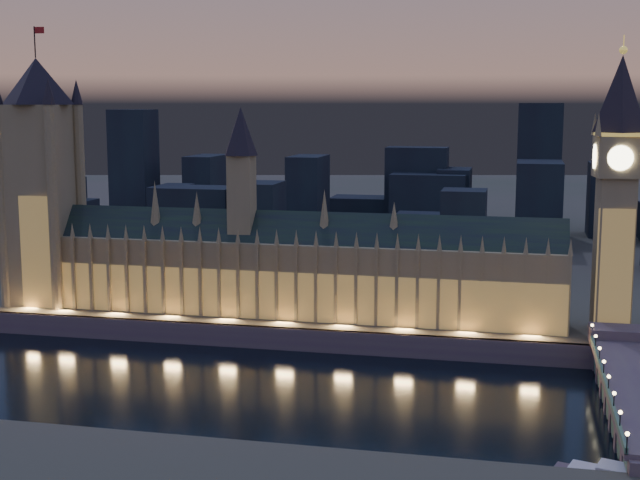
% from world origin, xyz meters
% --- Properties ---
extents(ground_plane, '(2000.00, 2000.00, 0.00)m').
position_xyz_m(ground_plane, '(0.00, 0.00, 0.00)').
color(ground_plane, black).
rests_on(ground_plane, ground).
extents(north_bank, '(2000.00, 960.00, 8.00)m').
position_xyz_m(north_bank, '(0.00, 520.00, 4.00)').
color(north_bank, '#3A4734').
rests_on(north_bank, ground).
extents(embankment_wall, '(2000.00, 2.50, 8.00)m').
position_xyz_m(embankment_wall, '(0.00, 41.00, 4.00)').
color(embankment_wall, '#564055').
rests_on(embankment_wall, ground).
extents(palace_of_westminster, '(202.00, 22.27, 78.00)m').
position_xyz_m(palace_of_westminster, '(-7.79, 61.74, 26.37)').
color(palace_of_westminster, '#8C7C57').
rests_on(palace_of_westminster, north_bank).
extents(victoria_tower, '(31.68, 31.68, 108.83)m').
position_xyz_m(victoria_tower, '(-110.00, 61.92, 61.73)').
color(victoria_tower, '#8C7C57').
rests_on(victoria_tower, north_bank).
extents(elizabeth_tower, '(18.00, 18.00, 102.01)m').
position_xyz_m(elizabeth_tower, '(108.00, 61.92, 64.71)').
color(elizabeth_tower, '#8C7C57').
rests_on(elizabeth_tower, north_bank).
extents(westminster_bridge, '(19.74, 113.00, 15.90)m').
position_xyz_m(westminster_bridge, '(109.67, -3.44, 5.98)').
color(westminster_bridge, '#564055').
rests_on(westminster_bridge, ground).
extents(city_backdrop, '(473.10, 215.63, 79.63)m').
position_xyz_m(city_backdrop, '(34.09, 248.59, 30.25)').
color(city_backdrop, black).
rests_on(city_backdrop, north_bank).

